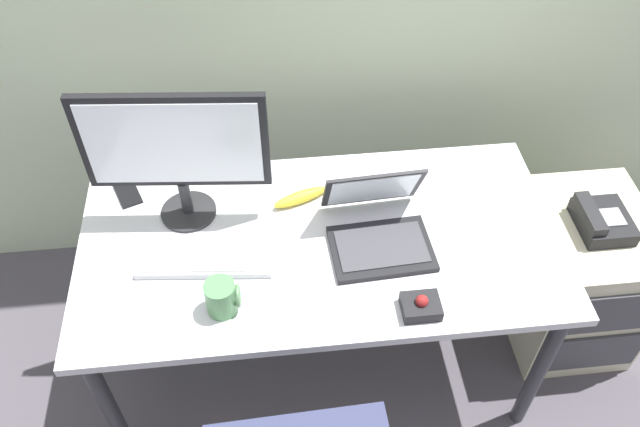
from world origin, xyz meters
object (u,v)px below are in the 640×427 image
object	(u,v)px
desk_phone	(601,220)
file_cabinet	(574,276)
laptop	(378,226)
banana	(300,197)
trackball_mouse	(421,306)
coffee_mug	(222,297)
monitor_main	(175,149)
keyboard	(205,259)
cell_phone	(127,192)

from	to	relation	value
desk_phone	file_cabinet	bearing A→B (deg)	63.22
laptop	banana	bearing A→B (deg)	141.16
laptop	file_cabinet	bearing A→B (deg)	5.78
desk_phone	trackball_mouse	distance (m)	0.81
coffee_mug	monitor_main	bearing A→B (deg)	106.12
desk_phone	banana	world-z (taller)	banana
laptop	desk_phone	bearing A→B (deg)	4.66
desk_phone	coffee_mug	world-z (taller)	coffee_mug
desk_phone	coffee_mug	xyz separation A→B (m)	(-1.28, -0.29, 0.14)
keyboard	banana	world-z (taller)	banana
coffee_mug	banana	distance (m)	0.48
coffee_mug	cell_phone	size ratio (longest dim) A/B	0.76
banana	cell_phone	bearing A→B (deg)	169.99
file_cabinet	keyboard	world-z (taller)	keyboard
coffee_mug	cell_phone	xyz separation A→B (m)	(-0.32, 0.51, -0.05)
keyboard	cell_phone	xyz separation A→B (m)	(-0.27, 0.33, -0.01)
desk_phone	banana	size ratio (longest dim) A/B	1.05
coffee_mug	banana	world-z (taller)	coffee_mug
keyboard	cell_phone	world-z (taller)	keyboard
cell_phone	monitor_main	bearing A→B (deg)	-50.79
desk_phone	trackball_mouse	size ratio (longest dim) A/B	1.82
file_cabinet	keyboard	bearing A→B (deg)	-174.76
file_cabinet	monitor_main	bearing A→B (deg)	176.46
laptop	banana	world-z (taller)	laptop
laptop	cell_phone	size ratio (longest dim) A/B	2.37
trackball_mouse	cell_phone	distance (m)	1.05
monitor_main	keyboard	bearing A→B (deg)	-74.55
file_cabinet	cell_phone	size ratio (longest dim) A/B	4.22
monitor_main	keyboard	distance (m)	0.34
file_cabinet	cell_phone	xyz separation A→B (m)	(-1.61, 0.20, 0.42)
laptop	trackball_mouse	size ratio (longest dim) A/B	3.06
file_cabinet	laptop	world-z (taller)	laptop
coffee_mug	trackball_mouse	bearing A→B (deg)	-6.83
file_cabinet	monitor_main	size ratio (longest dim) A/B	1.07
keyboard	laptop	xyz separation A→B (m)	(0.54, 0.04, 0.04)
cell_phone	laptop	bearing A→B (deg)	-40.99
desk_phone	cell_phone	xyz separation A→B (m)	(-1.60, 0.22, 0.09)
keyboard	cell_phone	size ratio (longest dim) A/B	2.96
desk_phone	laptop	xyz separation A→B (m)	(-0.79, -0.06, 0.14)
laptop	coffee_mug	distance (m)	0.53
monitor_main	coffee_mug	size ratio (longest dim) A/B	5.15
file_cabinet	coffee_mug	distance (m)	1.40
keyboard	banana	size ratio (longest dim) A/B	2.22
desk_phone	banana	xyz separation A→B (m)	(-1.02, 0.12, 0.11)
banana	keyboard	bearing A→B (deg)	-144.15
file_cabinet	trackball_mouse	world-z (taller)	trackball_mouse
monitor_main	banana	bearing A→B (deg)	2.39
laptop	cell_phone	bearing A→B (deg)	160.50
cell_phone	keyboard	bearing A→B (deg)	-72.23
trackball_mouse	monitor_main	bearing A→B (deg)	145.86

